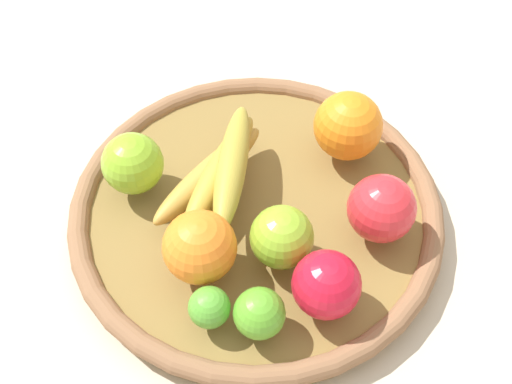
# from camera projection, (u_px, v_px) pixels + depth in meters

# --- Properties ---
(ground_plane) EXTENTS (2.40, 2.40, 0.00)m
(ground_plane) POSITION_uv_depth(u_px,v_px,m) (256.00, 222.00, 0.79)
(ground_plane) COLOR #C2B59E
(ground_plane) RESTS_ON ground
(basket) EXTENTS (0.42, 0.42, 0.04)m
(basket) POSITION_uv_depth(u_px,v_px,m) (256.00, 212.00, 0.77)
(basket) COLOR olive
(basket) RESTS_ON ground_plane
(apple_3) EXTENTS (0.08, 0.08, 0.07)m
(apple_3) POSITION_uv_depth(u_px,v_px,m) (282.00, 237.00, 0.69)
(apple_3) COLOR #8BB92D
(apple_3) RESTS_ON basket
(apple_0) EXTENTS (0.10, 0.10, 0.07)m
(apple_0) POSITION_uv_depth(u_px,v_px,m) (381.00, 208.00, 0.71)
(apple_0) COLOR red
(apple_0) RESTS_ON basket
(banana_bunch) EXTENTS (0.18, 0.14, 0.06)m
(banana_bunch) POSITION_uv_depth(u_px,v_px,m) (220.00, 171.00, 0.74)
(banana_bunch) COLOR #B68C38
(banana_bunch) RESTS_ON basket
(apple_2) EXTENTS (0.09, 0.09, 0.07)m
(apple_2) POSITION_uv_depth(u_px,v_px,m) (133.00, 164.00, 0.75)
(apple_2) COLOR #82B829
(apple_2) RESTS_ON basket
(lime_1) EXTENTS (0.05, 0.05, 0.04)m
(lime_1) POSITION_uv_depth(u_px,v_px,m) (209.00, 307.00, 0.65)
(lime_1) COLOR #54A432
(lime_1) RESTS_ON basket
(orange_0) EXTENTS (0.11, 0.11, 0.08)m
(orange_0) POSITION_uv_depth(u_px,v_px,m) (200.00, 247.00, 0.67)
(orange_0) COLOR orange
(orange_0) RESTS_ON basket
(apple_1) EXTENTS (0.08, 0.08, 0.07)m
(apple_1) POSITION_uv_depth(u_px,v_px,m) (326.00, 285.00, 0.65)
(apple_1) COLOR red
(apple_1) RESTS_ON basket
(orange_1) EXTENTS (0.11, 0.11, 0.08)m
(orange_1) POSITION_uv_depth(u_px,v_px,m) (348.00, 126.00, 0.77)
(orange_1) COLOR orange
(orange_1) RESTS_ON basket
(lime_0) EXTENTS (0.05, 0.05, 0.05)m
(lime_0) POSITION_uv_depth(u_px,v_px,m) (259.00, 313.00, 0.64)
(lime_0) COLOR #58A52A
(lime_0) RESTS_ON basket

